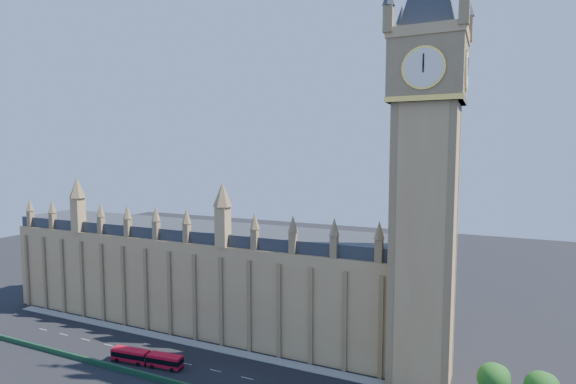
% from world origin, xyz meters
% --- Properties ---
extents(ground, '(400.00, 400.00, 0.00)m').
position_xyz_m(ground, '(0.00, 0.00, 0.00)').
color(ground, black).
rests_on(ground, ground).
extents(palace_westminster, '(120.00, 20.00, 28.00)m').
position_xyz_m(palace_westminster, '(-25.00, 22.00, 13.86)').
color(palace_westminster, '#AC8153').
rests_on(palace_westminster, ground).
extents(elizabeth_tower, '(20.59, 20.59, 105.00)m').
position_xyz_m(elizabeth_tower, '(38.00, 13.99, 54.56)').
color(elizabeth_tower, '#AC8153').
rests_on(elizabeth_tower, ground).
extents(kerb_north, '(160.00, 3.00, 0.16)m').
position_xyz_m(kerb_north, '(0.00, 9.50, 0.08)').
color(kerb_north, gray).
rests_on(kerb_north, ground).
extents(tree_east_near, '(6.00, 6.00, 8.50)m').
position_xyz_m(tree_east_near, '(52.22, 10.08, 5.64)').
color(tree_east_near, '#382619').
rests_on(tree_east_near, ground).
extents(red_bus, '(17.98, 4.46, 3.03)m').
position_xyz_m(red_bus, '(-19.88, -4.18, 1.59)').
color(red_bus, red).
rests_on(red_bus, ground).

